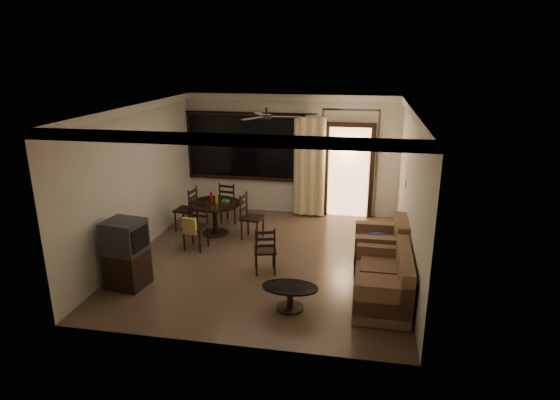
% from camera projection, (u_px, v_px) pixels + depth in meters
% --- Properties ---
extents(ground, '(5.50, 5.50, 0.00)m').
position_uv_depth(ground, '(268.00, 259.00, 8.77)').
color(ground, '#7F6651').
rests_on(ground, ground).
extents(room_shell, '(5.50, 6.70, 5.50)m').
position_uv_depth(room_shell, '(312.00, 146.00, 9.78)').
color(room_shell, beige).
rests_on(room_shell, ground).
extents(dining_table, '(1.10, 1.10, 0.91)m').
position_uv_depth(dining_table, '(215.00, 209.00, 9.83)').
color(dining_table, black).
rests_on(dining_table, ground).
extents(dining_chair_west, '(0.48, 0.48, 0.95)m').
position_uv_depth(dining_chair_west, '(187.00, 217.00, 10.14)').
color(dining_chair_west, black).
rests_on(dining_chair_west, ground).
extents(dining_chair_east, '(0.48, 0.48, 0.95)m').
position_uv_depth(dining_chair_east, '(252.00, 225.00, 9.65)').
color(dining_chair_east, black).
rests_on(dining_chair_east, ground).
extents(dining_chair_south, '(0.48, 0.53, 0.95)m').
position_uv_depth(dining_chair_south, '(196.00, 234.00, 9.13)').
color(dining_chair_south, black).
rests_on(dining_chair_south, ground).
extents(dining_chair_north, '(0.48, 0.48, 0.95)m').
position_uv_depth(dining_chair_north, '(231.00, 210.00, 10.62)').
color(dining_chair_north, black).
rests_on(dining_chair_north, ground).
extents(tv_cabinet, '(0.67, 0.61, 1.14)m').
position_uv_depth(tv_cabinet, '(126.00, 254.00, 7.60)').
color(tv_cabinet, black).
rests_on(tv_cabinet, ground).
extents(sofa, '(0.84, 1.56, 0.83)m').
position_uv_depth(sofa, '(386.00, 283.00, 7.13)').
color(sofa, '#472821').
rests_on(sofa, ground).
extents(armchair, '(0.91, 0.91, 0.90)m').
position_uv_depth(armchair, '(383.00, 248.00, 8.31)').
color(armchair, '#472821').
rests_on(armchair, ground).
extents(coffee_table, '(0.85, 0.51, 0.37)m').
position_uv_depth(coffee_table, '(290.00, 294.00, 6.99)').
color(coffee_table, black).
rests_on(coffee_table, ground).
extents(side_chair, '(0.48, 0.48, 0.87)m').
position_uv_depth(side_chair, '(265.00, 259.00, 8.15)').
color(side_chair, black).
rests_on(side_chair, ground).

